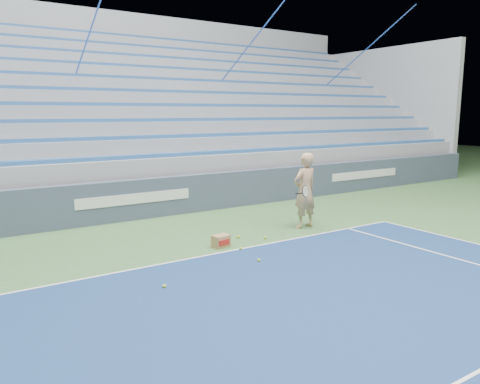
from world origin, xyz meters
The scene contains 10 objects.
sponsor_barrier centered at (0.00, 15.88, 0.55)m, with size 30.00×0.32×1.10m.
bleachers centered at (0.00, 21.60, 2.36)m, with size 31.00×9.15×7.30m.
tennis_player centered at (3.30, 12.63, 0.95)m, with size 0.97×0.87×1.91m.
ball_box centered at (0.62, 12.28, 0.13)m, with size 0.39×0.32×0.27m.
tennis_ball_0 centered at (-1.42, 10.73, 0.03)m, with size 0.07×0.07×0.07m, color #B0D02A.
tennis_ball_1 centered at (0.85, 11.85, 0.03)m, with size 0.07×0.07×0.07m, color #B0D02A.
tennis_ball_2 centered at (1.35, 12.68, 0.03)m, with size 0.07×0.07×0.07m, color #B0D02A.
tennis_ball_3 centered at (1.81, 12.27, 0.03)m, with size 0.07×0.07×0.07m, color #B0D02A.
tennis_ball_4 centered at (0.71, 10.99, 0.03)m, with size 0.07×0.07×0.07m, color #B0D02A.
tennis_ball_5 centered at (1.32, 12.68, 0.03)m, with size 0.07×0.07×0.07m, color #B0D02A.
Camera 1 is at (-4.45, 3.82, 2.91)m, focal length 35.00 mm.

